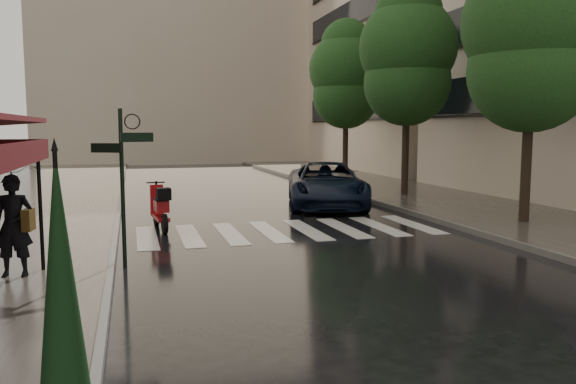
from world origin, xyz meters
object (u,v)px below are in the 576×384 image
pedestrian_with_umbrella (11,182)px  parasol_front (60,274)px  parked_car (326,185)px  scooter (160,209)px

pedestrian_with_umbrella → parasol_front: 5.67m
parasol_front → parked_car: bearing=61.6°
scooter → parked_car: 6.64m
pedestrian_with_umbrella → scooter: 5.52m
parked_car → parasol_front: bearing=-103.5°
pedestrian_with_umbrella → parked_car: pedestrian_with_umbrella is taller
parked_car → scooter: bearing=-136.7°
pedestrian_with_umbrella → parked_car: size_ratio=0.46×
pedestrian_with_umbrella → parasol_front: size_ratio=1.03×
scooter → parked_car: parked_car is taller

